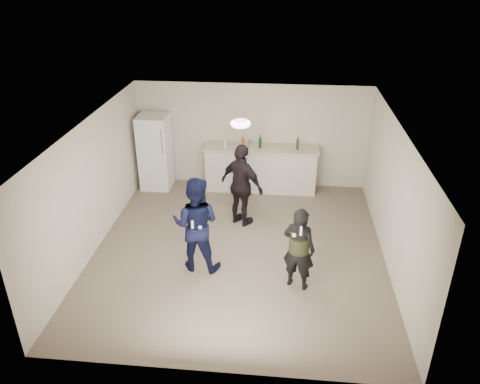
# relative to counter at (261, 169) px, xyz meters

# --- Properties ---
(floor) EXTENTS (6.00, 6.00, 0.00)m
(floor) POSITION_rel_counter_xyz_m (-0.25, -2.67, -0.53)
(floor) COLOR #6B5B4C
(floor) RESTS_ON ground
(ceiling) EXTENTS (6.00, 6.00, 0.00)m
(ceiling) POSITION_rel_counter_xyz_m (-0.25, -2.67, 1.98)
(ceiling) COLOR silver
(ceiling) RESTS_ON wall_back
(wall_back) EXTENTS (6.00, 0.00, 6.00)m
(wall_back) POSITION_rel_counter_xyz_m (-0.25, 0.33, 0.72)
(wall_back) COLOR beige
(wall_back) RESTS_ON floor
(wall_front) EXTENTS (6.00, 0.00, 6.00)m
(wall_front) POSITION_rel_counter_xyz_m (-0.25, -5.67, 0.72)
(wall_front) COLOR beige
(wall_front) RESTS_ON floor
(wall_left) EXTENTS (0.00, 6.00, 6.00)m
(wall_left) POSITION_rel_counter_xyz_m (-3.00, -2.67, 0.72)
(wall_left) COLOR beige
(wall_left) RESTS_ON floor
(wall_right) EXTENTS (0.00, 6.00, 6.00)m
(wall_right) POSITION_rel_counter_xyz_m (2.50, -2.67, 0.72)
(wall_right) COLOR beige
(wall_right) RESTS_ON floor
(counter) EXTENTS (2.60, 0.56, 1.05)m
(counter) POSITION_rel_counter_xyz_m (0.00, 0.00, 0.00)
(counter) COLOR beige
(counter) RESTS_ON floor
(counter_top) EXTENTS (2.68, 0.64, 0.04)m
(counter_top) POSITION_rel_counter_xyz_m (0.00, 0.00, 0.55)
(counter_top) COLOR beige
(counter_top) RESTS_ON counter
(fridge) EXTENTS (0.70, 0.70, 1.80)m
(fridge) POSITION_rel_counter_xyz_m (-2.53, -0.07, 0.38)
(fridge) COLOR white
(fridge) RESTS_ON floor
(fridge_handle) EXTENTS (0.02, 0.02, 0.60)m
(fridge_handle) POSITION_rel_counter_xyz_m (-2.25, -0.44, 0.78)
(fridge_handle) COLOR silver
(fridge_handle) RESTS_ON fridge
(ceiling_dome) EXTENTS (0.36, 0.36, 0.16)m
(ceiling_dome) POSITION_rel_counter_xyz_m (-0.25, -2.37, 1.93)
(ceiling_dome) COLOR white
(ceiling_dome) RESTS_ON ceiling
(shaker) EXTENTS (0.08, 0.08, 0.17)m
(shaker) POSITION_rel_counter_xyz_m (-0.27, 0.00, 0.65)
(shaker) COLOR #B3B2B7
(shaker) RESTS_ON counter_top
(man) EXTENTS (0.92, 0.74, 1.77)m
(man) POSITION_rel_counter_xyz_m (-0.95, -3.27, 0.36)
(man) COLOR #101643
(man) RESTS_ON floor
(woman) EXTENTS (0.64, 0.53, 1.51)m
(woman) POSITION_rel_counter_xyz_m (0.84, -3.66, 0.23)
(woman) COLOR black
(woman) RESTS_ON floor
(camo_shorts) EXTENTS (0.34, 0.34, 0.28)m
(camo_shorts) POSITION_rel_counter_xyz_m (0.84, -3.66, 0.32)
(camo_shorts) COLOR #363C1B
(camo_shorts) RESTS_ON woman
(spectator) EXTENTS (1.10, 0.94, 1.77)m
(spectator) POSITION_rel_counter_xyz_m (-0.30, -1.66, 0.36)
(spectator) COLOR black
(spectator) RESTS_ON floor
(remote_man) EXTENTS (0.04, 0.04, 0.15)m
(remote_man) POSITION_rel_counter_xyz_m (-0.95, -3.55, 0.53)
(remote_man) COLOR white
(remote_man) RESTS_ON man
(nunchuk_man) EXTENTS (0.07, 0.07, 0.07)m
(nunchuk_man) POSITION_rel_counter_xyz_m (-0.83, -3.52, 0.45)
(nunchuk_man) COLOR silver
(nunchuk_man) RESTS_ON man
(remote_woman) EXTENTS (0.04, 0.04, 0.15)m
(remote_woman) POSITION_rel_counter_xyz_m (0.84, -3.91, 0.72)
(remote_woman) COLOR white
(remote_woman) RESTS_ON woman
(nunchuk_woman) EXTENTS (0.07, 0.07, 0.07)m
(nunchuk_woman) POSITION_rel_counter_xyz_m (0.74, -3.88, 0.62)
(nunchuk_woman) COLOR white
(nunchuk_woman) RESTS_ON woman
(bottle_cluster) EXTENTS (1.74, 0.17, 0.25)m
(bottle_cluster) POSITION_rel_counter_xyz_m (-0.12, -0.07, 0.67)
(bottle_cluster) COLOR #985D16
(bottle_cluster) RESTS_ON counter_top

